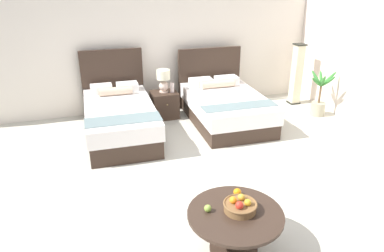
# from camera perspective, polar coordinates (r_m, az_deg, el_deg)

# --- Properties ---
(ground_plane) EXTENTS (10.34, 9.67, 0.02)m
(ground_plane) POSITION_cam_1_polar(r_m,az_deg,el_deg) (5.27, 2.51, -7.96)
(ground_plane) COLOR beige
(wall_back) EXTENTS (10.34, 0.12, 2.73)m
(wall_back) POSITION_cam_1_polar(r_m,az_deg,el_deg) (7.54, -5.41, 12.94)
(wall_back) COLOR silver
(wall_back) RESTS_ON ground
(bed_near_window) EXTENTS (1.23, 2.23, 1.32)m
(bed_near_window) POSITION_cam_1_polar(r_m,az_deg,el_deg) (6.53, -11.30, 1.40)
(bed_near_window) COLOR #35261D
(bed_near_window) RESTS_ON ground
(bed_near_corner) EXTENTS (1.38, 2.10, 1.24)m
(bed_near_corner) POSITION_cam_1_polar(r_m,az_deg,el_deg) (7.00, 5.16, 3.18)
(bed_near_corner) COLOR #35261D
(bed_near_corner) RESTS_ON ground
(nightstand) EXTENTS (0.50, 0.47, 0.52)m
(nightstand) POSITION_cam_1_polar(r_m,az_deg,el_deg) (7.21, -4.34, 3.36)
(nightstand) COLOR #35261D
(nightstand) RESTS_ON ground
(table_lamp) EXTENTS (0.26, 0.26, 0.44)m
(table_lamp) POSITION_cam_1_polar(r_m,az_deg,el_deg) (7.06, -4.51, 7.38)
(table_lamp) COLOR beige
(table_lamp) RESTS_ON nightstand
(vase) EXTENTS (0.08, 0.08, 0.19)m
(vase) POSITION_cam_1_polar(r_m,az_deg,el_deg) (7.09, -3.16, 6.09)
(vase) COLOR beige
(vase) RESTS_ON nightstand
(coffee_table) EXTENTS (0.99, 0.99, 0.47)m
(coffee_table) POSITION_cam_1_polar(r_m,az_deg,el_deg) (3.87, 6.76, -14.69)
(coffee_table) COLOR #35261D
(coffee_table) RESTS_ON ground
(fruit_bowl) EXTENTS (0.35, 0.35, 0.16)m
(fruit_bowl) POSITION_cam_1_polar(r_m,az_deg,el_deg) (3.80, 7.56, -12.32)
(fruit_bowl) COLOR brown
(fruit_bowl) RESTS_ON coffee_table
(loose_apple) EXTENTS (0.08, 0.08, 0.08)m
(loose_apple) POSITION_cam_1_polar(r_m,az_deg,el_deg) (3.78, 2.49, -12.80)
(loose_apple) COLOR #85A73E
(loose_apple) RESTS_ON coffee_table
(loose_orange) EXTENTS (0.09, 0.09, 0.09)m
(loose_orange) POSITION_cam_1_polar(r_m,az_deg,el_deg) (4.03, 7.13, -10.29)
(loose_orange) COLOR orange
(loose_orange) RESTS_ON coffee_table
(floor_lamp_corner) EXTENTS (0.23, 0.23, 1.30)m
(floor_lamp_corner) POSITION_cam_1_polar(r_m,az_deg,el_deg) (8.16, 16.11, 7.78)
(floor_lamp_corner) COLOR black
(floor_lamp_corner) RESTS_ON ground
(potted_palm) EXTENTS (0.59, 0.51, 0.92)m
(potted_palm) POSITION_cam_1_polar(r_m,az_deg,el_deg) (7.70, 19.33, 3.74)
(potted_palm) COLOR #9E987E
(potted_palm) RESTS_ON ground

